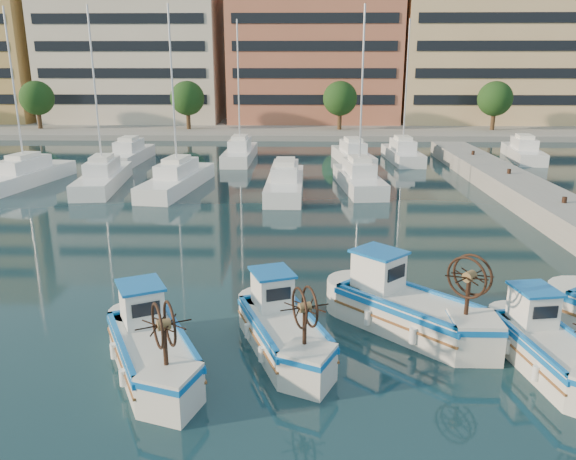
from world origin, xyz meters
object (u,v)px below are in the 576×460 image
object	(u,v)px
fishing_boat_d	(549,346)
fishing_boat_c	(405,305)
fishing_boat_a	(151,344)
fishing_boat_b	(283,326)

from	to	relation	value
fishing_boat_d	fishing_boat_c	bearing A→B (deg)	137.28
fishing_boat_a	fishing_boat_b	bearing A→B (deg)	-7.32
fishing_boat_d	fishing_boat_a	bearing A→B (deg)	172.34
fishing_boat_a	fishing_boat_c	xyz separation A→B (m)	(7.18, 2.57, 0.07)
fishing_boat_b	fishing_boat_d	distance (m)	7.20
fishing_boat_a	fishing_boat_b	xyz separation A→B (m)	(3.46, 1.21, -0.02)
fishing_boat_a	fishing_boat_d	distance (m)	10.61
fishing_boat_b	fishing_boat_d	size ratio (longest dim) A/B	1.05
fishing_boat_b	fishing_boat_d	bearing A→B (deg)	-27.56
fishing_boat_b	fishing_boat_c	bearing A→B (deg)	-0.35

